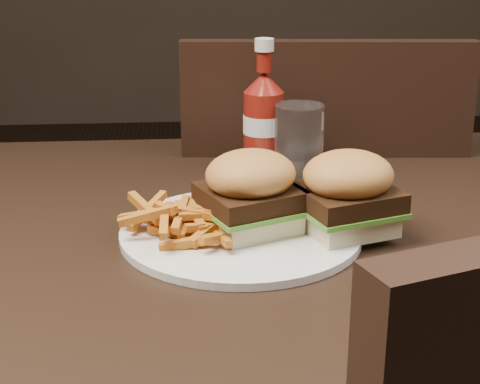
{
  "coord_description": "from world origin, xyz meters",
  "views": [
    {
      "loc": [
        -0.12,
        -0.78,
        1.08
      ],
      "look_at": [
        -0.06,
        -0.01,
        0.8
      ],
      "focal_mm": 55.0,
      "sensor_mm": 36.0,
      "label": 1
    }
  ],
  "objects": [
    {
      "name": "sandwich_half_a",
      "position": [
        -0.05,
        -0.02,
        0.77
      ],
      "size": [
        0.12,
        0.11,
        0.02
      ],
      "primitive_type": "cube",
      "rotation": [
        0.0,
        0.0,
        0.41
      ],
      "color": "beige",
      "rests_on": "plate"
    },
    {
      "name": "chair_far",
      "position": [
        0.11,
        0.5,
        0.43
      ],
      "size": [
        0.5,
        0.5,
        0.04
      ],
      "primitive_type": "cube",
      "rotation": [
        0.0,
        0.0,
        3.06
      ],
      "color": "black",
      "rests_on": "ground"
    },
    {
      "name": "fries_pile",
      "position": [
        -0.11,
        -0.02,
        0.78
      ],
      "size": [
        0.14,
        0.14,
        0.05
      ],
      "primitive_type": null,
      "rotation": [
        0.0,
        0.0,
        -0.19
      ],
      "color": "#B47023",
      "rests_on": "plate"
    },
    {
      "name": "ketchup_bottle",
      "position": [
        -0.01,
        0.21,
        0.81
      ],
      "size": [
        0.06,
        0.06,
        0.11
      ],
      "primitive_type": "cylinder",
      "rotation": [
        0.0,
        0.0,
        -0.15
      ],
      "color": "maroon",
      "rests_on": "dining_table"
    },
    {
      "name": "dining_table",
      "position": [
        0.0,
        0.0,
        0.73
      ],
      "size": [
        1.2,
        0.8,
        0.04
      ],
      "primitive_type": "cube",
      "color": "black",
      "rests_on": "ground"
    },
    {
      "name": "sandwich_half_b",
      "position": [
        0.06,
        -0.03,
        0.77
      ],
      "size": [
        0.11,
        0.11,
        0.02
      ],
      "primitive_type": "cube",
      "rotation": [
        0.0,
        0.0,
        0.32
      ],
      "color": "beige",
      "rests_on": "plate"
    },
    {
      "name": "plate",
      "position": [
        -0.06,
        -0.02,
        0.76
      ],
      "size": [
        0.27,
        0.27,
        0.01
      ],
      "primitive_type": "cylinder",
      "color": "white",
      "rests_on": "dining_table"
    },
    {
      "name": "tumbler",
      "position": [
        0.04,
        0.17,
        0.81
      ],
      "size": [
        0.08,
        0.08,
        0.1
      ],
      "primitive_type": "cylinder",
      "rotation": [
        0.0,
        0.0,
        -0.2
      ],
      "color": "white",
      "rests_on": "dining_table"
    }
  ]
}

